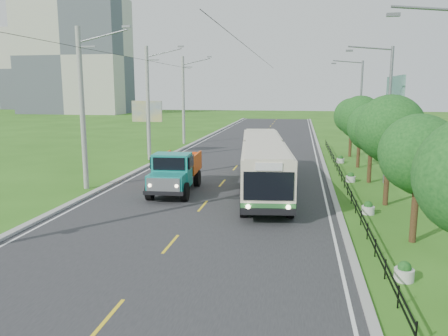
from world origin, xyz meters
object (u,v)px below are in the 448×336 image
(tree_fourth, at_px, (372,130))
(planter_front, at_px, (404,272))
(planter_near, at_px, (368,208))
(bus, at_px, (263,160))
(tree_second, at_px, (419,158))
(tree_third, at_px, (390,132))
(pole_far, at_px, (184,100))
(streetlight_mid, at_px, (386,110))
(planter_mid, at_px, (351,178))
(dump_truck, at_px, (175,169))
(tree_back, at_px, (352,118))
(billboard_left, at_px, (147,115))
(tree_fifth, at_px, (361,120))
(planter_far, at_px, (340,160))
(pole_mid, at_px, (148,103))
(billboard_right, at_px, (394,101))
(streetlight_far, at_px, (359,104))
(pole_near, at_px, (83,108))

(tree_fourth, height_order, planter_front, tree_fourth)
(planter_near, distance_m, bus, 7.73)
(tree_second, bearing_deg, tree_third, 90.00)
(pole_far, height_order, tree_second, pole_far)
(streetlight_mid, height_order, planter_mid, streetlight_mid)
(dump_truck, bearing_deg, streetlight_mid, 17.92)
(planter_front, bearing_deg, planter_near, 90.00)
(streetlight_mid, relative_size, planter_front, 13.54)
(tree_fourth, bearing_deg, tree_third, -90.00)
(tree_back, relative_size, dump_truck, 0.89)
(tree_back, bearing_deg, billboard_left, -173.69)
(tree_fifth, distance_m, planter_mid, 7.21)
(planter_far, height_order, dump_truck, dump_truck)
(pole_mid, xyz_separation_m, planter_far, (16.86, 1.00, -4.81))
(planter_near, relative_size, planter_mid, 1.00)
(tree_back, xyz_separation_m, planter_mid, (-1.26, -12.14, -3.37))
(pole_far, distance_m, planter_near, 32.19)
(tree_back, bearing_deg, planter_near, -93.57)
(planter_near, bearing_deg, billboard_right, 75.20)
(pole_far, relative_size, tree_third, 1.67)
(bus, bearing_deg, billboard_left, 126.66)
(pole_far, bearing_deg, streetlight_far, -14.81)
(tree_back, xyz_separation_m, streetlight_far, (0.79, 1.86, 1.25))
(tree_fifth, height_order, billboard_right, billboard_right)
(streetlight_far, relative_size, planter_front, 13.54)
(tree_fourth, xyz_separation_m, planter_mid, (-1.26, -0.14, -3.30))
(tree_fourth, distance_m, planter_front, 16.52)
(billboard_right, relative_size, dump_truck, 1.19)
(tree_back, xyz_separation_m, planter_front, (-1.26, -28.14, -3.37))
(bus, bearing_deg, tree_second, -57.87)
(tree_fourth, height_order, bus, tree_fourth)
(tree_second, xyz_separation_m, billboard_right, (2.44, 17.86, 1.83))
(billboard_left, xyz_separation_m, dump_truck, (7.13, -15.04, -2.43))
(planter_mid, bearing_deg, dump_truck, -155.31)
(planter_mid, bearing_deg, tree_back, 84.09)
(pole_near, distance_m, planter_near, 17.79)
(tree_fifth, relative_size, streetlight_mid, 0.64)
(planter_mid, bearing_deg, tree_fifth, 78.44)
(pole_far, xyz_separation_m, tree_fifth, (18.12, -12.86, -1.24))
(planter_near, relative_size, planter_far, 1.00)
(tree_second, distance_m, tree_third, 6.02)
(bus, height_order, dump_truck, bus)
(pole_near, xyz_separation_m, billboard_left, (-1.24, 15.00, -1.23))
(pole_near, xyz_separation_m, pole_mid, (0.00, 12.00, 0.00))
(tree_third, relative_size, planter_front, 8.96)
(tree_back, bearing_deg, streetlight_mid, -86.30)
(pole_far, xyz_separation_m, streetlight_mid, (18.90, -19.00, -0.19))
(streetlight_far, xyz_separation_m, bus, (-7.81, -17.10, -3.06))
(billboard_left, relative_size, bus, 0.32)
(pole_mid, xyz_separation_m, bus, (11.09, -10.10, -3.25))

